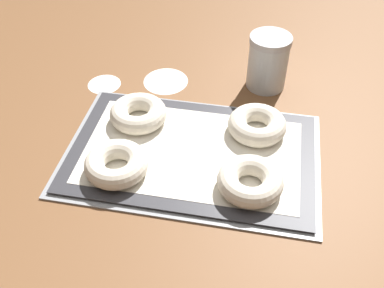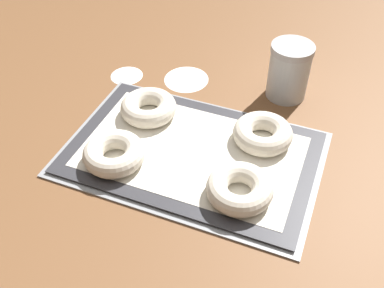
{
  "view_description": "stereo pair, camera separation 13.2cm",
  "coord_description": "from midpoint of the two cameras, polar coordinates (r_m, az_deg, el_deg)",
  "views": [
    {
      "loc": [
        0.14,
        -0.69,
        0.68
      ],
      "look_at": [
        0.01,
        -0.01,
        0.03
      ],
      "focal_mm": 42.0,
      "sensor_mm": 36.0,
      "label": 1
    },
    {
      "loc": [
        0.26,
        -0.65,
        0.68
      ],
      "look_at": [
        0.01,
        -0.01,
        0.03
      ],
      "focal_mm": 42.0,
      "sensor_mm": 36.0,
      "label": 2
    }
  ],
  "objects": [
    {
      "name": "ground_plane",
      "position": [
        0.97,
        -4.32,
        -1.08
      ],
      "size": [
        2.8,
        2.8,
        0.0
      ],
      "primitive_type": "plane",
      "color": "brown"
    },
    {
      "name": "baking_tray",
      "position": [
        0.96,
        -3.92,
        -1.49
      ],
      "size": [
        0.54,
        0.35,
        0.01
      ],
      "color": "#93969B",
      "rests_on": "ground_plane"
    },
    {
      "name": "baking_mat",
      "position": [
        0.96,
        -3.94,
        -1.26
      ],
      "size": [
        0.52,
        0.33,
        0.0
      ],
      "color": "#333338",
      "rests_on": "baking_tray"
    },
    {
      "name": "bagel_front_left",
      "position": [
        0.92,
        -13.66,
        -2.77
      ],
      "size": [
        0.13,
        0.13,
        0.04
      ],
      "color": "silver",
      "rests_on": "baking_mat"
    },
    {
      "name": "bagel_front_right",
      "position": [
        0.87,
        3.11,
        -5.02
      ],
      "size": [
        0.13,
        0.13,
        0.04
      ],
      "color": "silver",
      "rests_on": "baking_mat"
    },
    {
      "name": "bagel_back_left",
      "position": [
        1.03,
        -10.5,
        3.62
      ],
      "size": [
        0.13,
        0.13,
        0.04
      ],
      "color": "silver",
      "rests_on": "baking_mat"
    },
    {
      "name": "bagel_back_right",
      "position": [
        0.99,
        4.52,
        2.21
      ],
      "size": [
        0.13,
        0.13,
        0.04
      ],
      "color": "silver",
      "rests_on": "baking_mat"
    },
    {
      "name": "flour_canister",
      "position": [
        1.12,
        6.31,
        10.17
      ],
      "size": [
        0.1,
        0.1,
        0.14
      ],
      "color": "silver",
      "rests_on": "ground_plane"
    },
    {
      "name": "flour_patch_near",
      "position": [
        1.19,
        -14.24,
        7.24
      ],
      "size": [
        0.08,
        0.09,
        0.0
      ],
      "color": "white",
      "rests_on": "ground_plane"
    },
    {
      "name": "flour_patch_far",
      "position": [
        1.18,
        -6.59,
        7.81
      ],
      "size": [
        0.11,
        0.12,
        0.0
      ],
      "color": "white",
      "rests_on": "ground_plane"
    }
  ]
}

